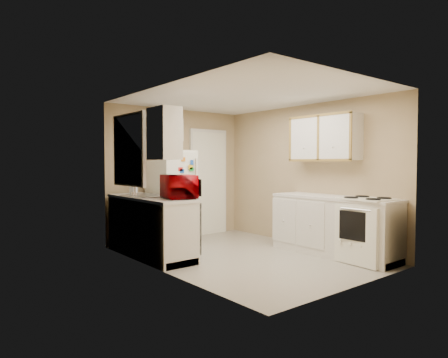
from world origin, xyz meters
TOP-DOWN VIEW (x-y plane):
  - floor at (0.00, 0.00)m, footprint 3.80×3.80m
  - ceiling at (0.00, 0.00)m, footprint 3.80×3.80m
  - wall_left at (-1.40, 0.00)m, footprint 3.80×3.80m
  - wall_right at (1.40, 0.00)m, footprint 3.80×3.80m
  - wall_back at (0.00, 1.90)m, footprint 2.80×2.80m
  - wall_front at (0.00, -1.90)m, footprint 2.80×2.80m
  - left_counter at (-1.10, 0.90)m, footprint 0.60×1.80m
  - dishwasher at (-0.81, 0.30)m, footprint 0.03×0.58m
  - sink at (-1.10, 1.05)m, footprint 0.54×0.74m
  - microwave at (-0.92, 0.38)m, footprint 0.67×0.48m
  - soap_bottle at (-1.11, 1.44)m, footprint 0.12×0.12m
  - window_blinds at (-1.36, 1.05)m, footprint 0.10×0.98m
  - upper_cabinet_left at (-1.25, 0.22)m, footprint 0.30×0.45m
  - refrigerator at (-0.35, 1.53)m, footprint 0.72×0.71m
  - cabinet_over_fridge at (-0.40, 1.75)m, footprint 0.70×0.30m
  - interior_door at (0.70, 1.86)m, footprint 0.86×0.06m
  - right_counter at (1.10, -0.80)m, footprint 0.60×2.00m
  - stove at (1.05, -1.39)m, footprint 0.60×0.72m
  - upper_cabinet_right at (1.25, -0.50)m, footprint 0.30×1.20m

SIDE VIEW (x-z plane):
  - floor at x=0.00m, z-range 0.00..0.00m
  - stove at x=1.05m, z-range 0.00..0.83m
  - left_counter at x=-1.10m, z-range 0.00..0.90m
  - right_counter at x=1.10m, z-range 0.00..0.90m
  - dishwasher at x=-0.81m, z-range 0.13..0.85m
  - refrigerator at x=-0.35m, z-range 0.00..1.62m
  - sink at x=-1.10m, z-range 0.78..0.94m
  - soap_bottle at x=-1.11m, z-range 0.90..1.10m
  - interior_door at x=0.70m, z-range -0.02..2.06m
  - microwave at x=-0.92m, z-range 0.85..1.25m
  - wall_left at x=-1.40m, z-range 1.20..1.20m
  - wall_right at x=1.40m, z-range 1.20..1.20m
  - wall_back at x=0.00m, z-range 1.20..1.20m
  - wall_front at x=0.00m, z-range 1.20..1.20m
  - window_blinds at x=-1.36m, z-range 1.06..2.14m
  - upper_cabinet_left at x=-1.25m, z-range 1.45..2.15m
  - upper_cabinet_right at x=1.25m, z-range 1.45..2.15m
  - cabinet_over_fridge at x=-0.40m, z-range 1.80..2.20m
  - ceiling at x=0.00m, z-range 2.40..2.40m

